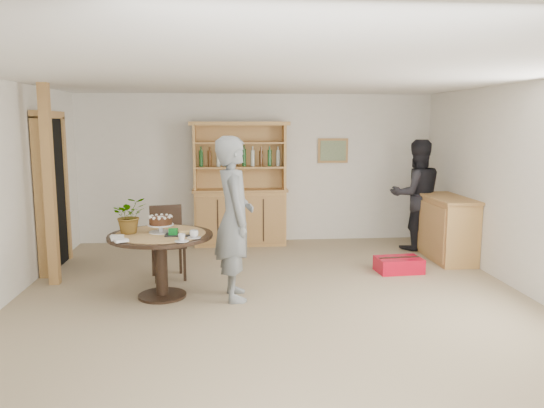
{
  "coord_description": "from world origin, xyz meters",
  "views": [
    {
      "loc": [
        -0.51,
        -5.5,
        2.02
      ],
      "look_at": [
        0.03,
        0.8,
        1.05
      ],
      "focal_mm": 35.0,
      "sensor_mm": 36.0,
      "label": 1
    }
  ],
  "objects_px": {
    "sideboard": "(446,228)",
    "teen_boy": "(234,218)",
    "hutch": "(240,204)",
    "dining_chair": "(167,237)",
    "dining_table": "(161,246)",
    "adult_person": "(416,195)",
    "red_suitcase": "(399,265)"
  },
  "relations": [
    {
      "from": "sideboard",
      "to": "teen_boy",
      "type": "relative_size",
      "value": 0.67
    },
    {
      "from": "hutch",
      "to": "dining_chair",
      "type": "relative_size",
      "value": 2.16
    },
    {
      "from": "dining_chair",
      "to": "teen_boy",
      "type": "distance_m",
      "value": 1.33
    },
    {
      "from": "teen_boy",
      "to": "dining_table",
      "type": "bearing_deg",
      "value": 77.06
    },
    {
      "from": "sideboard",
      "to": "adult_person",
      "type": "distance_m",
      "value": 0.81
    },
    {
      "from": "hutch",
      "to": "red_suitcase",
      "type": "height_order",
      "value": "hutch"
    },
    {
      "from": "hutch",
      "to": "dining_table",
      "type": "height_order",
      "value": "hutch"
    },
    {
      "from": "dining_chair",
      "to": "teen_boy",
      "type": "height_order",
      "value": "teen_boy"
    },
    {
      "from": "hutch",
      "to": "sideboard",
      "type": "xyz_separation_m",
      "value": [
        3.04,
        -1.24,
        -0.22
      ]
    },
    {
      "from": "sideboard",
      "to": "adult_person",
      "type": "xyz_separation_m",
      "value": [
        -0.24,
        0.65,
        0.41
      ]
    },
    {
      "from": "sideboard",
      "to": "red_suitcase",
      "type": "height_order",
      "value": "sideboard"
    },
    {
      "from": "sideboard",
      "to": "dining_table",
      "type": "bearing_deg",
      "value": -160.46
    },
    {
      "from": "hutch",
      "to": "dining_chair",
      "type": "bearing_deg",
      "value": -118.59
    },
    {
      "from": "teen_boy",
      "to": "red_suitcase",
      "type": "xyz_separation_m",
      "value": [
        2.25,
        0.88,
        -0.84
      ]
    },
    {
      "from": "sideboard",
      "to": "teen_boy",
      "type": "distance_m",
      "value": 3.56
    },
    {
      "from": "dining_table",
      "to": "red_suitcase",
      "type": "relative_size",
      "value": 1.91
    },
    {
      "from": "dining_chair",
      "to": "adult_person",
      "type": "xyz_separation_m",
      "value": [
        3.8,
        1.25,
        0.35
      ]
    },
    {
      "from": "dining_table",
      "to": "teen_boy",
      "type": "xyz_separation_m",
      "value": [
        0.85,
        -0.1,
        0.33
      ]
    },
    {
      "from": "hutch",
      "to": "red_suitcase",
      "type": "xyz_separation_m",
      "value": [
        2.11,
        -1.89,
        -0.59
      ]
    },
    {
      "from": "red_suitcase",
      "to": "dining_chair",
      "type": "bearing_deg",
      "value": 174.68
    },
    {
      "from": "adult_person",
      "to": "teen_boy",
      "type": "bearing_deg",
      "value": 32.99
    },
    {
      "from": "dining_table",
      "to": "adult_person",
      "type": "relative_size",
      "value": 0.68
    },
    {
      "from": "sideboard",
      "to": "adult_person",
      "type": "relative_size",
      "value": 0.72
    },
    {
      "from": "teen_boy",
      "to": "adult_person",
      "type": "relative_size",
      "value": 1.07
    },
    {
      "from": "dining_table",
      "to": "dining_chair",
      "type": "relative_size",
      "value": 1.27
    },
    {
      "from": "adult_person",
      "to": "dining_chair",
      "type": "bearing_deg",
      "value": 14.62
    },
    {
      "from": "dining_table",
      "to": "teen_boy",
      "type": "height_order",
      "value": "teen_boy"
    },
    {
      "from": "sideboard",
      "to": "dining_table",
      "type": "distance_m",
      "value": 4.27
    },
    {
      "from": "hutch",
      "to": "dining_table",
      "type": "relative_size",
      "value": 1.7
    },
    {
      "from": "dining_chair",
      "to": "red_suitcase",
      "type": "xyz_separation_m",
      "value": [
        3.12,
        -0.04,
        -0.43
      ]
    },
    {
      "from": "red_suitcase",
      "to": "teen_boy",
      "type": "bearing_deg",
      "value": -163.06
    },
    {
      "from": "dining_chair",
      "to": "teen_boy",
      "type": "relative_size",
      "value": 0.5
    }
  ]
}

